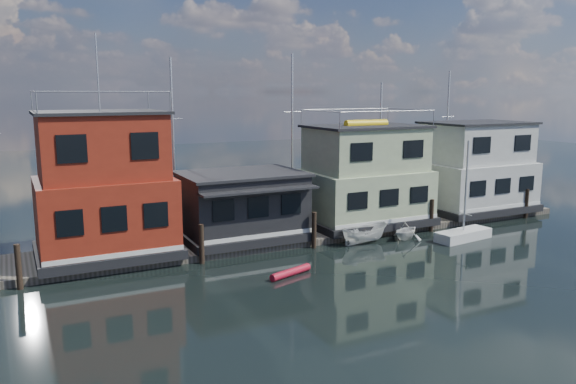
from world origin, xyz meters
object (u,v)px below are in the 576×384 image
houseboat_red (104,188)px  houseboat_dark (242,206)px  houseboat_green (365,177)px  dinghy_white (406,230)px  red_kayak (291,272)px  motorboat (365,234)px  day_sailer (463,234)px  houseboat_white (475,169)px

houseboat_red → houseboat_dark: bearing=-0.1°
houseboat_green → dinghy_white: bearing=-78.9°
red_kayak → houseboat_dark: bearing=70.4°
motorboat → houseboat_dark: bearing=63.5°
houseboat_red → day_sailer: size_ratio=1.89×
houseboat_red → dinghy_white: houseboat_red is taller
houseboat_dark → day_sailer: (12.89, -5.37, -2.03)m
day_sailer → red_kayak: (-13.00, -1.44, -0.20)m
day_sailer → houseboat_red: bearing=158.4°
houseboat_red → houseboat_green: bearing=0.0°
dinghy_white → houseboat_red: bearing=59.1°
houseboat_green → dinghy_white: houseboat_green is taller
houseboat_white → day_sailer: houseboat_white is taller
houseboat_dark → houseboat_white: houseboat_white is taller
houseboat_dark → motorboat: size_ratio=2.30×
houseboat_green → dinghy_white: 4.76m
houseboat_dark → houseboat_red: bearing=179.9°
houseboat_dark → houseboat_white: bearing=0.1°
houseboat_red → red_kayak: (7.89, -6.82, -3.91)m
houseboat_dark → dinghy_white: size_ratio=3.22×
red_kayak → day_sailer: bearing=-12.4°
motorboat → day_sailer: bearing=-108.4°
day_sailer → dinghy_white: size_ratio=2.73×
houseboat_green → day_sailer: size_ratio=1.34×
dinghy_white → houseboat_green: bearing=-8.1°
houseboat_green → red_kayak: size_ratio=3.21×
houseboat_green → houseboat_red: bearing=-180.0°
houseboat_red → motorboat: houseboat_red is taller
red_kayak → motorboat: bearing=8.0°
houseboat_white → dinghy_white: size_ratio=3.65×
motorboat → houseboat_white: bearing=-74.8°
houseboat_green → dinghy_white: size_ratio=3.65×
houseboat_red → houseboat_white: size_ratio=1.41×
motorboat → day_sailer: (6.13, -2.02, -0.23)m
houseboat_green → houseboat_white: size_ratio=1.00×
houseboat_dark → dinghy_white: houseboat_dark is taller
houseboat_red → red_kayak: bearing=-40.8°
houseboat_dark → houseboat_white: size_ratio=0.88×
day_sailer → houseboat_white: bearing=34.3°
motorboat → dinghy_white: 2.97m
houseboat_dark → red_kayak: (-0.11, -6.80, -2.23)m
houseboat_green → houseboat_white: 10.00m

